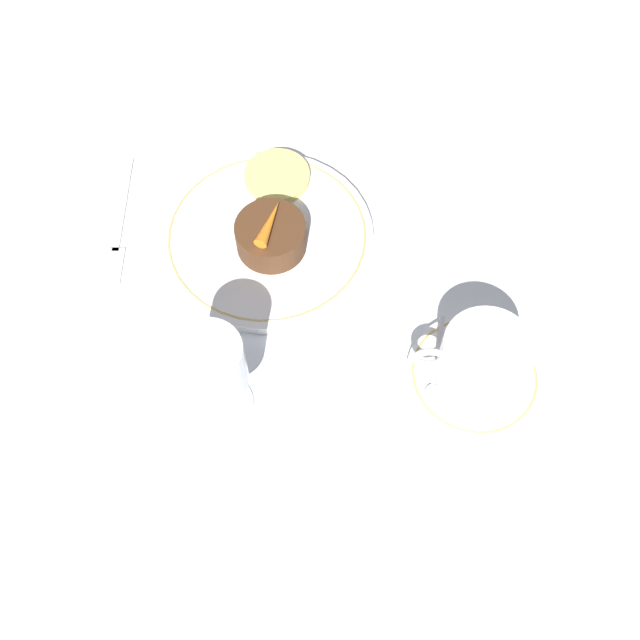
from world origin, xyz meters
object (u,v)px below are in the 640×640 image
at_px(fork, 118,235).
at_px(dessert_cake, 271,236).
at_px(coffee_cup, 483,360).
at_px(dinner_plate, 268,237).
at_px(wine_glass, 212,369).

bearing_deg(fork, dessert_cake, 175.53).
bearing_deg(coffee_cup, dinner_plate, -35.54).
height_order(coffee_cup, fork, coffee_cup).
bearing_deg(dinner_plate, dessert_cake, 113.36).
relative_size(dinner_plate, fork, 1.30).
distance_m(wine_glass, fork, 0.26).
bearing_deg(wine_glass, coffee_cup, -171.48).
relative_size(dinner_plate, coffee_cup, 2.10).
bearing_deg(dinner_plate, wine_glass, 81.21).
height_order(coffee_cup, wine_glass, wine_glass).
relative_size(coffee_cup, dessert_cake, 1.47).
height_order(dinner_plate, coffee_cup, coffee_cup).
height_order(fork, dessert_cake, dessert_cake).
distance_m(dinner_plate, coffee_cup, 0.29).
xyz_separation_m(coffee_cup, dessert_cake, (0.22, -0.15, -0.01)).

